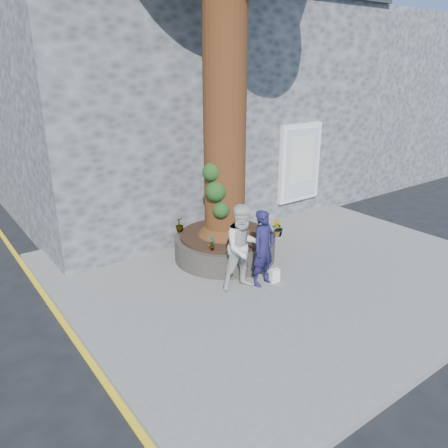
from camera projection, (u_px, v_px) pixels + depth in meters
ground at (254, 309)px, 8.23m from camera, size 120.00×120.00×0.00m
pavement at (276, 267)px, 9.80m from camera, size 9.00×8.00×0.12m
yellow_line at (75, 340)px, 7.29m from camera, size 0.10×30.00×0.01m
stone_shop at (171, 103)px, 13.97m from camera, size 10.30×8.30×6.30m
neighbour_shop at (336, 98)px, 18.48m from camera, size 6.00×8.00×6.00m
planter at (225, 246)px, 10.04m from camera, size 2.30×2.30×0.60m
man at (264, 248)px, 8.67m from camera, size 0.62×0.46×1.57m
woman at (243, 247)px, 8.48m from camera, size 0.97×0.82×1.75m
shopping_bag at (274, 276)px, 8.96m from camera, size 0.21×0.13×0.28m
plant_a at (212, 243)px, 8.97m from camera, size 0.20×0.18×0.32m
plant_b at (278, 228)px, 9.70m from camera, size 0.29×0.29×0.38m
plant_c at (179, 224)px, 10.00m from camera, size 0.23×0.23×0.33m
plant_d at (278, 229)px, 9.71m from camera, size 0.33×0.35×0.32m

